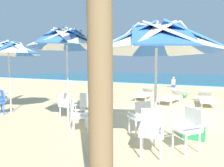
{
  "coord_description": "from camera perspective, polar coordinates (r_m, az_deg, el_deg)",
  "views": [
    {
      "loc": [
        0.97,
        -6.85,
        1.66
      ],
      "look_at": [
        -2.89,
        -0.01,
        1.0
      ],
      "focal_mm": 29.57,
      "sensor_mm": 36.0,
      "label": 1
    }
  ],
  "objects": [
    {
      "name": "beach_umbrella_2",
      "position": [
        7.79,
        -29.41,
        9.25
      ],
      "size": [
        2.2,
        2.2,
        2.68
      ],
      "color": "silver",
      "rests_on": "ground"
    },
    {
      "name": "sun_lounger_0",
      "position": [
        9.46,
        27.22,
        -4.11
      ],
      "size": [
        0.9,
        2.21,
        0.62
      ],
      "color": "white",
      "rests_on": "ground"
    },
    {
      "name": "beachgoer_seated",
      "position": [
        16.88,
        18.55,
        -0.1
      ],
      "size": [
        0.3,
        0.93,
        0.92
      ],
      "color": "#2D4CA5",
      "rests_on": "ground"
    },
    {
      "name": "beach_ball",
      "position": [
        11.15,
        21.47,
        -3.31
      ],
      "size": [
        0.3,
        0.3,
        0.3
      ],
      "primitive_type": "sphere",
      "color": "#2D8C4C",
      "rests_on": "ground"
    },
    {
      "name": "cooler_box",
      "position": [
        4.89,
        24.03,
        -12.96
      ],
      "size": [
        0.5,
        0.34,
        0.4
      ],
      "color": "#238C4C",
      "rests_on": "ground"
    },
    {
      "name": "sun_lounger_2",
      "position": [
        10.11,
        9.97,
        -3.1
      ],
      "size": [
        0.86,
        2.2,
        0.62
      ],
      "color": "white",
      "rests_on": "ground"
    },
    {
      "name": "plastic_chair_5",
      "position": [
        6.19,
        -13.89,
        -6.16
      ],
      "size": [
        0.47,
        0.49,
        0.87
      ],
      "color": "white",
      "rests_on": "ground"
    },
    {
      "name": "plastic_chair_3",
      "position": [
        4.83,
        -10.71,
        -9.2
      ],
      "size": [
        0.63,
        0.63,
        0.87
      ],
      "color": "white",
      "rests_on": "ground"
    },
    {
      "name": "ground_plane",
      "position": [
        7.11,
        21.07,
        -9.02
      ],
      "size": [
        80.0,
        80.0,
        0.0
      ],
      "primitive_type": "plane",
      "color": "#D3B784"
    },
    {
      "name": "plastic_chair_1",
      "position": [
        4.09,
        22.65,
        -12.07
      ],
      "size": [
        0.62,
        0.63,
        0.87
      ],
      "color": "white",
      "rests_on": "ground"
    },
    {
      "name": "surf_foam",
      "position": [
        18.47,
        26.32,
        -0.84
      ],
      "size": [
        80.0,
        0.7,
        0.01
      ],
      "primitive_type": "cube",
      "color": "white",
      "rests_on": "ground"
    },
    {
      "name": "beach_umbrella_1",
      "position": [
        5.42,
        -13.81,
        12.8
      ],
      "size": [
        2.1,
        2.1,
        2.8
      ],
      "color": "silver",
      "rests_on": "ground"
    },
    {
      "name": "sun_lounger_1",
      "position": [
        9.31,
        18.03,
        -3.94
      ],
      "size": [
        0.93,
        2.21,
        0.62
      ],
      "color": "white",
      "rests_on": "ground"
    },
    {
      "name": "plastic_chair_2",
      "position": [
        4.64,
        8.74,
        -9.76
      ],
      "size": [
        0.63,
        0.63,
        0.87
      ],
      "color": "white",
      "rests_on": "ground"
    },
    {
      "name": "plastic_chair_4",
      "position": [
        6.08,
        -7.62,
        -6.26
      ],
      "size": [
        0.57,
        0.59,
        0.87
      ],
      "color": "white",
      "rests_on": "ground"
    },
    {
      "name": "plastic_chair_0",
      "position": [
        3.71,
        12.11,
        -13.53
      ],
      "size": [
        0.54,
        0.56,
        0.87
      ],
      "color": "white",
      "rests_on": "ground"
    },
    {
      "name": "beach_umbrella_0",
      "position": [
        3.96,
        13.62,
        12.95
      ],
      "size": [
        2.55,
        2.55,
        2.62
      ],
      "color": "silver",
      "rests_on": "ground"
    },
    {
      "name": "sea",
      "position": [
        36.72,
        27.92,
        1.73
      ],
      "size": [
        80.0,
        36.0,
        0.1
      ],
      "primitive_type": "cube",
      "color": "#19607F",
      "rests_on": "ground"
    }
  ]
}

